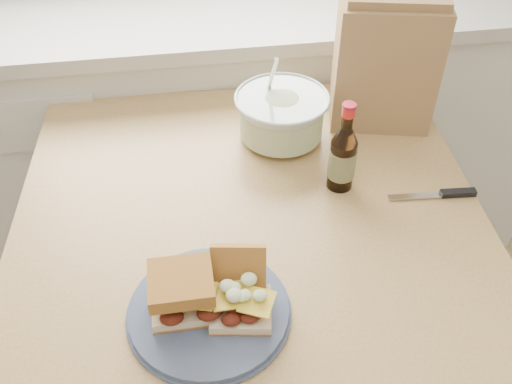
{
  "coord_description": "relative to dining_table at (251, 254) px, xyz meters",
  "views": [
    {
      "loc": [
        0.0,
        0.07,
        1.64
      ],
      "look_at": [
        0.13,
        0.89,
        0.89
      ],
      "focal_mm": 40.0,
      "sensor_mm": 36.0,
      "label": 1
    }
  ],
  "objects": [
    {
      "name": "sandwich_left",
      "position": [
        -0.15,
        -0.22,
        0.18
      ],
      "size": [
        0.11,
        0.1,
        0.08
      ],
      "rotation": [
        0.0,
        0.0,
        0.0
      ],
      "color": "beige",
      "rests_on": "plate"
    },
    {
      "name": "sandwich_right",
      "position": [
        -0.05,
        -0.23,
        0.17
      ],
      "size": [
        0.12,
        0.16,
        0.09
      ],
      "rotation": [
        0.0,
        0.0,
        -0.16
      ],
      "color": "beige",
      "rests_on": "plate"
    },
    {
      "name": "knife",
      "position": [
        0.43,
        -0.01,
        0.13
      ],
      "size": [
        0.19,
        0.03,
        0.01
      ],
      "rotation": [
        0.0,
        0.0,
        -0.07
      ],
      "color": "silver",
      "rests_on": "dining_table"
    },
    {
      "name": "plate",
      "position": [
        -0.11,
        -0.23,
        0.13
      ],
      "size": [
        0.28,
        0.28,
        0.02
      ],
      "primitive_type": "cylinder",
      "color": "#424F6B",
      "rests_on": "dining_table"
    },
    {
      "name": "beer_bottle",
      "position": [
        0.21,
        0.06,
        0.2
      ],
      "size": [
        0.06,
        0.06,
        0.21
      ],
      "rotation": [
        0.0,
        0.0,
        0.2
      ],
      "color": "black",
      "rests_on": "dining_table"
    },
    {
      "name": "cabinet_run",
      "position": [
        -0.12,
        0.8,
        -0.22
      ],
      "size": [
        2.5,
        0.64,
        0.94
      ],
      "color": "silver",
      "rests_on": "ground"
    },
    {
      "name": "coleslaw_bowl",
      "position": [
        0.11,
        0.26,
        0.18
      ],
      "size": [
        0.22,
        0.22,
        0.22
      ],
      "color": "silver",
      "rests_on": "dining_table"
    },
    {
      "name": "dining_table",
      "position": [
        0.0,
        0.0,
        0.0
      ],
      "size": [
        1.03,
        1.03,
        0.81
      ],
      "rotation": [
        0.0,
        0.0,
        -0.06
      ],
      "color": "tan",
      "rests_on": "ground"
    },
    {
      "name": "paper_bag",
      "position": [
        0.37,
        0.3,
        0.27
      ],
      "size": [
        0.26,
        0.2,
        0.31
      ],
      "primitive_type": "cube",
      "rotation": [
        0.0,
        0.0,
        -0.22
      ],
      "color": "#A07F4D",
      "rests_on": "dining_table"
    }
  ]
}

